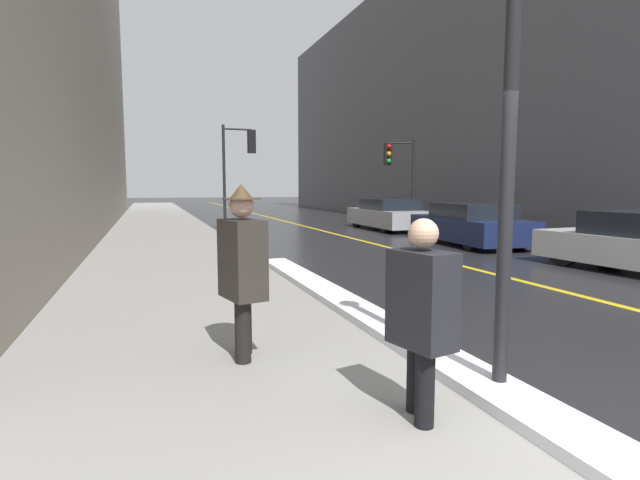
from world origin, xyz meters
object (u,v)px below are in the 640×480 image
Objects in this scene: traffic_light_near at (241,155)px; pedestrian_in_fedora at (242,265)px; traffic_light_far at (398,165)px; parked_car_silver at (388,215)px; pedestrian_trailing at (422,310)px; lamp_post at (511,77)px; parked_car_navy at (470,225)px.

traffic_light_near reaches higher than pedestrian_in_fedora.
traffic_light_far is 0.79× the size of parked_car_silver.
pedestrian_trailing reaches higher than parked_car_silver.
lamp_post is 2.83× the size of pedestrian_trailing.
lamp_post reaches higher than pedestrian_trailing.
traffic_light_near is 9.19m from parked_car_navy.
traffic_light_near is at bearing 79.57° from parked_car_silver.
parked_car_silver is (6.50, 14.99, -2.01)m from lamp_post.
traffic_light_near is 2.69× the size of pedestrian_trailing.
pedestrian_trailing is (-7.75, -15.13, -1.79)m from traffic_light_far.
traffic_light_far reaches higher than parked_car_silver.
traffic_light_far is at bearing -99.67° from parked_car_silver.
parked_car_navy is at bearing 92.17° from traffic_light_far.
lamp_post is 1.05× the size of traffic_light_near.
pedestrian_in_fedora reaches higher than parked_car_silver.
pedestrian_trailing reaches higher than parked_car_navy.
pedestrian_in_fedora is 15.85m from parked_car_silver.
lamp_post is at bearing 71.77° from traffic_light_far.
parked_car_silver is at bearing 134.91° from pedestrian_in_fedora.
pedestrian_in_fedora is 0.38× the size of parked_car_navy.
traffic_light_near is at bearing 87.54° from lamp_post.
pedestrian_in_fedora is at bearing -163.33° from pedestrian_trailing.
pedestrian_in_fedora reaches higher than parked_car_navy.
pedestrian_trailing is 0.33× the size of parked_car_silver.
pedestrian_trailing is at bearing 147.48° from parked_car_navy.
traffic_light_near reaches higher than traffic_light_far.
pedestrian_trailing is at bearing -98.02° from traffic_light_near.
lamp_post reaches higher than traffic_light_far.
lamp_post is at bearing 157.81° from parked_car_silver.
lamp_post is at bearing -94.96° from traffic_light_near.
parked_car_silver is at bearing -14.18° from traffic_light_near.
lamp_post reaches higher than traffic_light_near.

